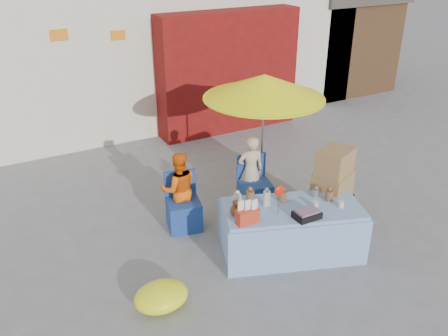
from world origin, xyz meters
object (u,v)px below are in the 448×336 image
umbrella (264,87)px  box_stack (331,194)px  vendor_orange (179,189)px  vendor_beige (251,171)px  chair_right (255,193)px  market_table (291,229)px  chair_left (184,212)px

umbrella → box_stack: 1.91m
vendor_orange → vendor_beige: 1.25m
chair_right → vendor_orange: bearing=-173.5°
umbrella → market_table: bearing=-108.4°
box_stack → vendor_orange: bearing=146.8°
market_table → umbrella: (0.53, 1.58, 1.52)m
umbrella → chair_right: bearing=-136.2°
chair_left → vendor_beige: size_ratio=0.72×
chair_left → vendor_beige: bearing=18.8°
umbrella → vendor_orange: bearing=-174.5°
chair_left → chair_right: bearing=12.7°
market_table → vendor_orange: (-1.02, 1.43, 0.21)m
vendor_beige → umbrella: umbrella is taller
vendor_orange → box_stack: size_ratio=0.89×
chair_left → vendor_beige: (1.25, 0.13, 0.34)m
market_table → vendor_beige: size_ratio=1.76×
market_table → chair_left: (-1.02, 1.29, -0.12)m
chair_left → vendor_orange: bearing=104.1°
vendor_beige → box_stack: (0.62, -1.23, 0.01)m
chair_right → box_stack: (0.62, -1.09, 0.35)m
vendor_orange → chair_right: bearing=-173.5°
vendor_beige → market_table: bearing=93.7°
chair_left → umbrella: size_ratio=0.41×
umbrella → box_stack: bearing=-76.7°
chair_left → chair_right: 1.25m
market_table → umbrella: bearing=91.4°
vendor_orange → vendor_beige: size_ratio=0.99×
market_table → vendor_orange: 1.77m
market_table → chair_right: bearing=99.8°
vendor_beige → box_stack: size_ratio=0.90×
chair_left → vendor_orange: size_ratio=0.73×
chair_left → box_stack: size_ratio=0.65×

